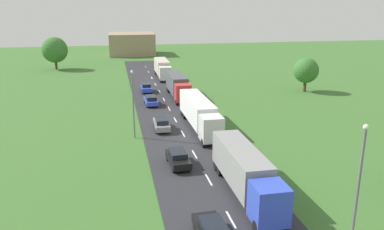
# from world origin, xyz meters

# --- Properties ---
(road) EXTENTS (10.00, 140.00, 0.06)m
(road) POSITION_xyz_m (0.00, 24.50, 0.03)
(road) COLOR #2B2B30
(road) RESTS_ON ground
(lane_marking_centre) EXTENTS (0.16, 124.29, 0.01)m
(lane_marking_centre) POSITION_xyz_m (0.00, 21.70, 0.07)
(lane_marking_centre) COLOR white
(lane_marking_centre) RESTS_ON road
(truck_lead) EXTENTS (2.50, 12.37, 3.74)m
(truck_lead) POSITION_xyz_m (2.27, 12.80, 2.19)
(truck_lead) COLOR blue
(truck_lead) RESTS_ON road
(truck_second) EXTENTS (2.61, 14.35, 3.74)m
(truck_second) POSITION_xyz_m (2.43, 31.15, 2.20)
(truck_second) COLOR white
(truck_second) RESTS_ON road
(truck_third) EXTENTS (2.52, 11.74, 3.73)m
(truck_third) POSITION_xyz_m (2.59, 48.92, 2.18)
(truck_third) COLOR red
(truck_third) RESTS_ON road
(truck_fourth) EXTENTS (2.59, 12.00, 3.74)m
(truck_fourth) POSITION_xyz_m (2.37, 67.90, 2.17)
(truck_fourth) COLOR white
(truck_fourth) RESTS_ON road
(car_second) EXTENTS (2.01, 4.43, 1.50)m
(car_second) POSITION_xyz_m (-2.21, 19.90, 0.85)
(car_second) COLOR black
(car_second) RESTS_ON road
(car_third) EXTENTS (1.82, 4.51, 1.54)m
(car_third) POSITION_xyz_m (-2.39, 31.52, 0.86)
(car_third) COLOR gray
(car_third) RESTS_ON road
(car_fourth) EXTENTS (1.97, 4.50, 1.53)m
(car_fourth) POSITION_xyz_m (-2.49, 44.32, 0.85)
(car_fourth) COLOR blue
(car_fourth) RESTS_ON road
(car_fifth) EXTENTS (1.84, 4.15, 1.57)m
(car_fifth) POSITION_xyz_m (-2.39, 53.95, 0.87)
(car_fifth) COLOR blue
(car_fifth) RESTS_ON road
(lamppost_lead) EXTENTS (0.36, 0.36, 8.84)m
(lamppost_lead) POSITION_xyz_m (6.20, 3.59, 4.91)
(lamppost_lead) COLOR slate
(lamppost_lead) RESTS_ON ground
(lamppost_second) EXTENTS (0.36, 0.36, 8.21)m
(lamppost_second) POSITION_xyz_m (-5.95, 29.21, 4.58)
(lamppost_second) COLOR slate
(lamppost_second) RESTS_ON ground
(tree_birch) EXTENTS (6.20, 6.20, 7.88)m
(tree_birch) POSITION_xyz_m (-21.89, 84.33, 4.76)
(tree_birch) COLOR #513823
(tree_birch) RESTS_ON ground
(tree_maple) EXTENTS (4.53, 4.53, 6.18)m
(tree_maple) POSITION_xyz_m (26.25, 48.84, 3.90)
(tree_maple) COLOR #513823
(tree_maple) RESTS_ON ground
(distant_building) EXTENTS (13.93, 13.97, 6.67)m
(distant_building) POSITION_xyz_m (-2.10, 110.36, 3.34)
(distant_building) COLOR #9E846B
(distant_building) RESTS_ON ground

